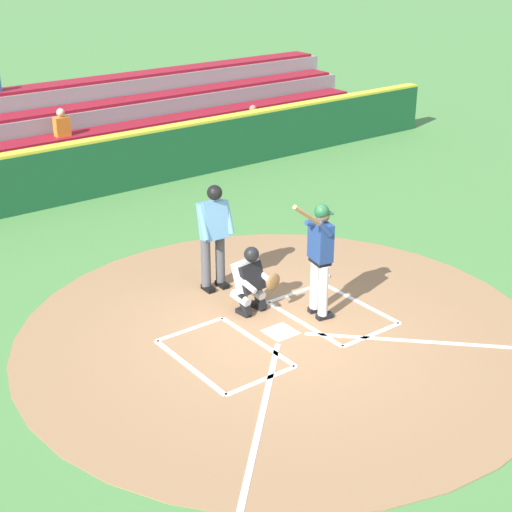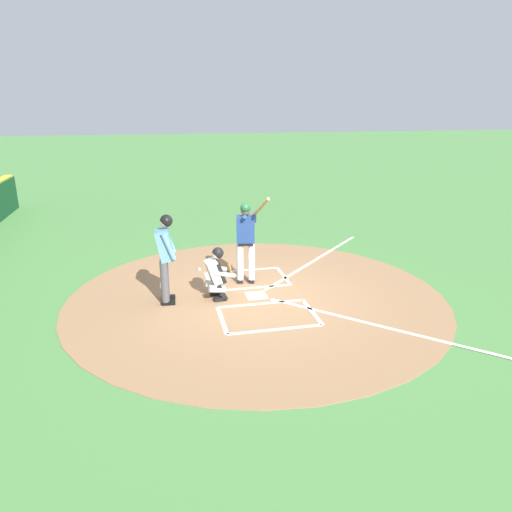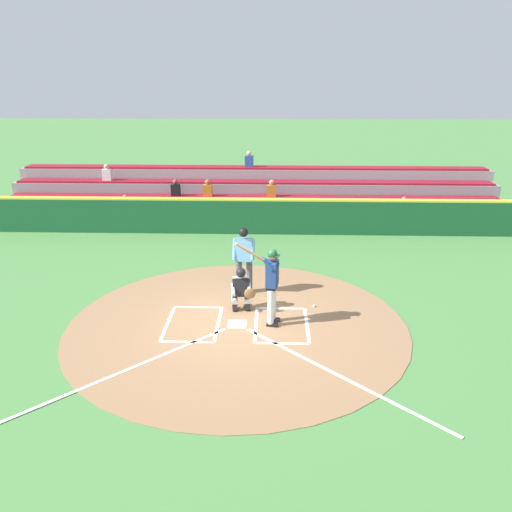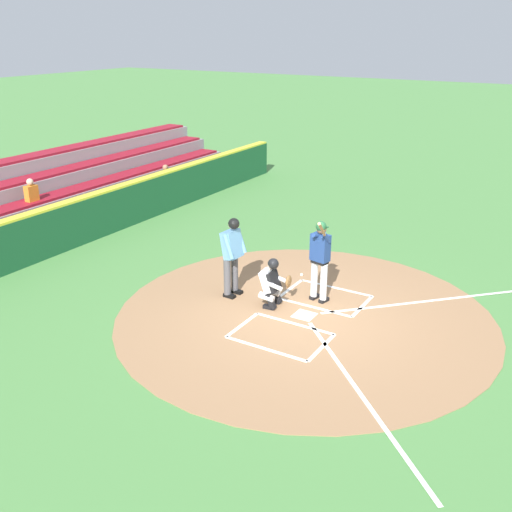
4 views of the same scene
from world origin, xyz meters
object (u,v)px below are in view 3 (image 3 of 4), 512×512
object	(u,v)px
batter	(272,281)
catcher	(242,288)
plate_umpire	(244,256)
baseball	(314,306)

from	to	relation	value
batter	catcher	size ratio (longest dim) A/B	1.88
catcher	plate_umpire	size ratio (longest dim) A/B	0.61
plate_umpire	baseball	distance (m)	2.26
batter	baseball	distance (m)	1.80
plate_umpire	batter	bearing A→B (deg)	112.23
batter	catcher	bearing A→B (deg)	-45.71
batter	plate_umpire	xyz separation A→B (m)	(0.74, -1.81, -0.02)
catcher	baseball	bearing A→B (deg)	-173.41
plate_umpire	catcher	bearing A→B (deg)	89.67
batter	baseball	bearing A→B (deg)	-138.12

